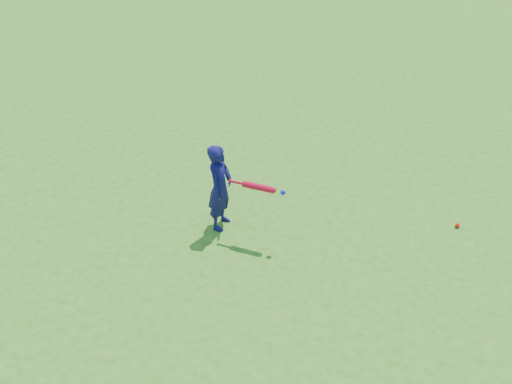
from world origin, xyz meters
TOP-DOWN VIEW (x-y plane):
  - ground at (0.00, 0.00)m, footprint 80.00×80.00m
  - child at (0.48, -0.56)m, footprint 0.36×0.48m
  - ground_ball_red at (3.60, -0.02)m, footprint 0.06×0.06m
  - bat_swing at (1.04, -0.71)m, footprint 0.74×0.19m

SIDE VIEW (x-z plane):
  - ground at x=0.00m, z-range 0.00..0.00m
  - ground_ball_red at x=3.60m, z-range 0.00..0.06m
  - child at x=0.48m, z-range 0.00..1.22m
  - bat_swing at x=1.04m, z-range 0.74..0.82m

